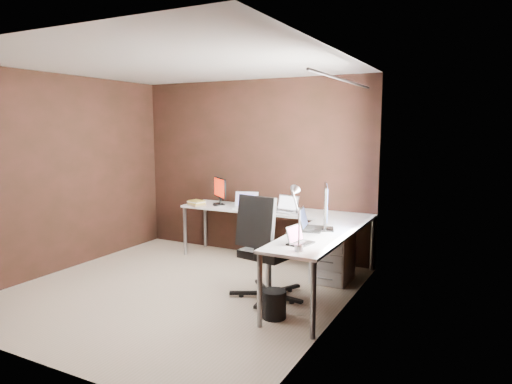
# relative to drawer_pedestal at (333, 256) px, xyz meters

# --- Properties ---
(room) EXTENTS (3.60, 3.60, 2.50)m
(room) POSITION_rel_drawer_pedestal_xyz_m (-1.09, -1.08, 0.98)
(room) COLOR #C3AB97
(room) RESTS_ON ground
(desk) EXTENTS (2.65, 2.25, 0.73)m
(desk) POSITION_rel_drawer_pedestal_xyz_m (-0.59, -0.11, 0.38)
(desk) COLOR white
(desk) RESTS_ON ground
(drawer_pedestal) EXTENTS (0.42, 0.50, 0.60)m
(drawer_pedestal) POSITION_rel_drawer_pedestal_xyz_m (0.00, 0.00, 0.00)
(drawer_pedestal) COLOR white
(drawer_pedestal) RESTS_ON ground
(monitor_left) EXTENTS (0.36, 0.30, 0.39)m
(monitor_left) POSITION_rel_drawer_pedestal_xyz_m (-1.82, 0.38, 0.65)
(monitor_left) COLOR black
(monitor_left) RESTS_ON desk
(monitor_right) EXTENTS (0.24, 0.57, 0.49)m
(monitor_right) POSITION_rel_drawer_pedestal_xyz_m (0.06, -0.49, 0.71)
(monitor_right) COLOR black
(monitor_right) RESTS_ON desk
(laptop_white) EXTENTS (0.37, 0.31, 0.22)m
(laptop_white) POSITION_rel_drawer_pedestal_xyz_m (-1.35, 0.29, 0.48)
(laptop_white) COLOR white
(laptop_white) RESTS_ON desk
(laptop_silver) EXTENTS (0.36, 0.29, 0.21)m
(laptop_silver) POSITION_rel_drawer_pedestal_xyz_m (-0.74, 0.28, 0.48)
(laptop_silver) COLOR silver
(laptop_silver) RESTS_ON desk
(laptop_black_big) EXTENTS (0.31, 0.39, 0.23)m
(laptop_black_big) POSITION_rel_drawer_pedestal_xyz_m (-0.11, -0.56, 0.48)
(laptop_black_big) COLOR black
(laptop_black_big) RESTS_ON desk
(laptop_black_small) EXTENTS (0.22, 0.28, 0.17)m
(laptop_black_small) POSITION_rel_drawer_pedestal_xyz_m (0.03, -1.19, 0.47)
(laptop_black_small) COLOR black
(laptop_black_small) RESTS_ON desk
(book_stack) EXTENTS (0.29, 0.27, 0.07)m
(book_stack) POSITION_rel_drawer_pedestal_xyz_m (-2.07, 0.15, 0.47)
(book_stack) COLOR olive
(book_stack) RESTS_ON desk
(mouse_left) EXTENTS (0.09, 0.06, 0.04)m
(mouse_left) POSITION_rel_drawer_pedestal_xyz_m (-1.80, 0.22, 0.45)
(mouse_left) COLOR black
(mouse_left) RESTS_ON desk
(mouse_corner) EXTENTS (0.09, 0.07, 0.03)m
(mouse_corner) POSITION_rel_drawer_pedestal_xyz_m (-0.55, 0.26, 0.45)
(mouse_corner) COLOR black
(mouse_corner) RESTS_ON desk
(desk_lamp) EXTENTS (0.19, 0.22, 0.58)m
(desk_lamp) POSITION_rel_drawer_pedestal_xyz_m (0.07, -1.35, 0.80)
(desk_lamp) COLOR slate
(desk_lamp) RESTS_ON desk
(office_chair) EXTENTS (0.64, 0.65, 1.14)m
(office_chair) POSITION_rel_drawer_pedestal_xyz_m (-0.45, -0.89, 0.03)
(office_chair) COLOR black
(office_chair) RESTS_ON ground
(wastebasket) EXTENTS (0.26, 0.26, 0.27)m
(wastebasket) POSITION_rel_drawer_pedestal_xyz_m (-0.16, -1.32, -0.16)
(wastebasket) COLOR black
(wastebasket) RESTS_ON ground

